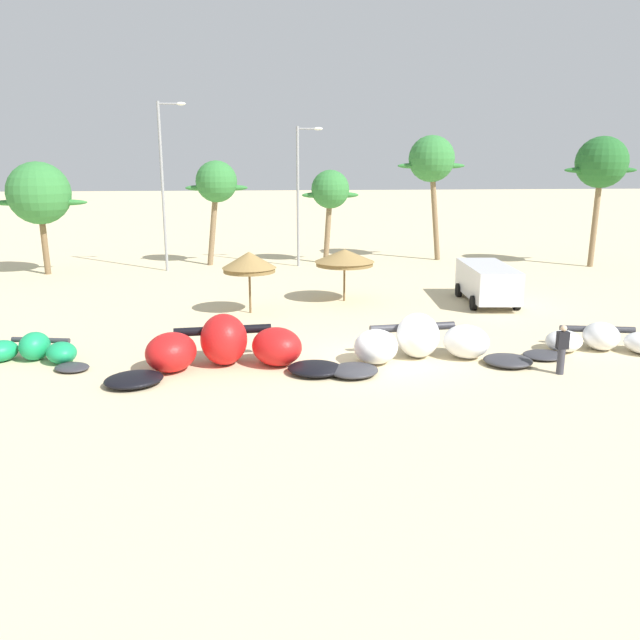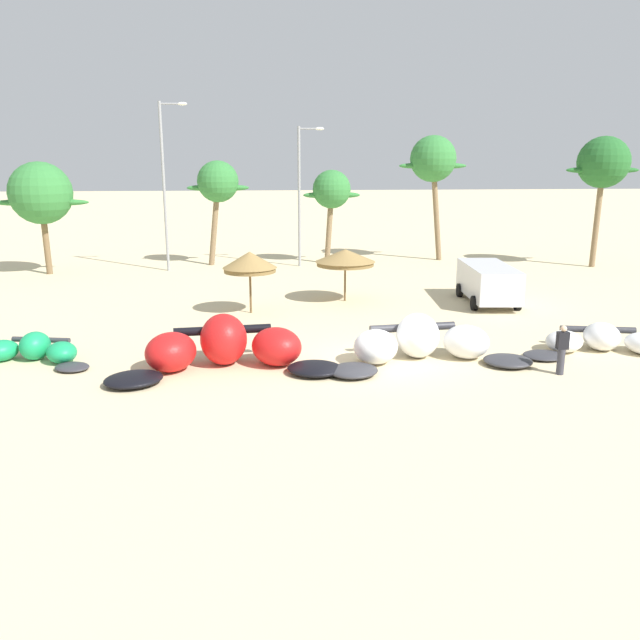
# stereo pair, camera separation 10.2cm
# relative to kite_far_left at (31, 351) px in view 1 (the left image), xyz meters

# --- Properties ---
(ground_plane) EXTENTS (260.00, 260.00, 0.00)m
(ground_plane) POSITION_rel_kite_far_left_xyz_m (11.65, -1.09, -0.37)
(ground_plane) COLOR beige
(kite_far_left) EXTENTS (4.92, 2.77, 0.97)m
(kite_far_left) POSITION_rel_kite_far_left_xyz_m (0.00, 0.00, 0.00)
(kite_far_left) COLOR #333338
(kite_far_left) RESTS_ON ground
(kite_left) EXTENTS (7.88, 3.89, 1.73)m
(kite_left) POSITION_rel_kite_far_left_xyz_m (6.61, -1.32, 0.29)
(kite_left) COLOR black
(kite_left) RESTS_ON ground
(kite_left_of_center) EXTENTS (7.35, 3.64, 1.56)m
(kite_left_of_center) POSITION_rel_kite_far_left_xyz_m (13.30, -1.16, 0.22)
(kite_left_of_center) COLOR #333338
(kite_left_of_center) RESTS_ON ground
(kite_center) EXTENTS (6.25, 3.54, 1.00)m
(kite_center) POSITION_rel_kite_far_left_xyz_m (20.06, -0.87, 0.01)
(kite_center) COLOR #333338
(kite_center) RESTS_ON ground
(beach_umbrella_near_van) EXTENTS (2.42, 2.42, 2.78)m
(beach_umbrella_near_van) POSITION_rel_kite_far_left_xyz_m (7.42, 6.61, 1.95)
(beach_umbrella_near_van) COLOR brown
(beach_umbrella_near_van) RESTS_ON ground
(beach_umbrella_middle) EXTENTS (2.91, 2.91, 2.55)m
(beach_umbrella_middle) POSITION_rel_kite_far_left_xyz_m (12.00, 8.73, 1.77)
(beach_umbrella_middle) COLOR brown
(beach_umbrella_middle) RESTS_ON ground
(parked_van) EXTENTS (2.55, 5.07, 1.84)m
(parked_van) POSITION_rel_kite_far_left_xyz_m (18.77, 7.65, 0.72)
(parked_van) COLOR silver
(parked_van) RESTS_ON ground
(person_near_kites) EXTENTS (0.36, 0.24, 1.62)m
(person_near_kites) POSITION_rel_kite_far_left_xyz_m (17.38, -3.07, 0.45)
(person_near_kites) COLOR #383842
(person_near_kites) RESTS_ON ground
(palm_leftmost) EXTENTS (5.48, 3.66, 6.66)m
(palm_leftmost) POSITION_rel_kite_far_left_xyz_m (-4.87, 18.17, 4.41)
(palm_leftmost) COLOR brown
(palm_leftmost) RESTS_ON ground
(palm_left) EXTENTS (3.97, 2.65, 6.71)m
(palm_left) POSITION_rel_kite_far_left_xyz_m (5.35, 20.75, 4.90)
(palm_left) COLOR #7F6647
(palm_left) RESTS_ON ground
(palm_left_of_gap) EXTENTS (3.75, 2.50, 6.12)m
(palm_left_of_gap) POSITION_rel_kite_far_left_xyz_m (12.72, 20.76, 4.39)
(palm_left_of_gap) COLOR #7F6647
(palm_left_of_gap) RESTS_ON ground
(palm_center_left) EXTENTS (4.60, 3.07, 8.34)m
(palm_center_left) POSITION_rel_kite_far_left_xyz_m (19.62, 21.46, 6.32)
(palm_center_left) COLOR #7F6647
(palm_center_left) RESTS_ON ground
(palm_center_right) EXTENTS (4.79, 3.19, 8.19)m
(palm_center_right) POSITION_rel_kite_far_left_xyz_m (29.43, 17.54, 6.12)
(palm_center_right) COLOR #7F6647
(palm_center_right) RESTS_ON ground
(lamppost_west) EXTENTS (1.71, 0.24, 10.10)m
(lamppost_west) POSITION_rel_kite_far_left_xyz_m (2.35, 18.73, 5.21)
(lamppost_west) COLOR gray
(lamppost_west) RESTS_ON ground
(lamppost_west_center) EXTENTS (1.67, 0.24, 8.76)m
(lamppost_west_center) POSITION_rel_kite_far_left_xyz_m (10.66, 19.67, 4.53)
(lamppost_west_center) COLOR gray
(lamppost_west_center) RESTS_ON ground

